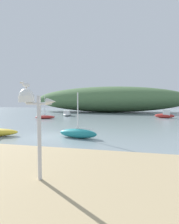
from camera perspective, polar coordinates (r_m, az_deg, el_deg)
ground_plane at (r=13.74m, az=-12.19°, el=-7.83°), size 120.00×120.00×0.00m
distant_hill at (r=45.55m, az=6.25°, el=4.10°), size 39.01×13.12×6.47m
mast_structure at (r=5.78m, az=-18.46°, el=2.00°), size 1.24×0.48×2.86m
seagull_on_radar at (r=5.88m, az=-20.04°, el=8.41°), size 0.27×0.25×0.22m
sailboat_off_point at (r=12.96m, az=-3.79°, el=-6.87°), size 3.02×1.30×3.32m
motorboat_outer_mooring at (r=30.87m, az=23.30°, el=-0.86°), size 3.15×1.72×1.41m
sailboat_mid_channel at (r=28.06m, az=-14.23°, el=-1.57°), size 3.21×1.94×3.63m
motorboat_west_reach at (r=32.98m, az=-7.33°, el=-0.58°), size 2.20×4.01×1.02m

